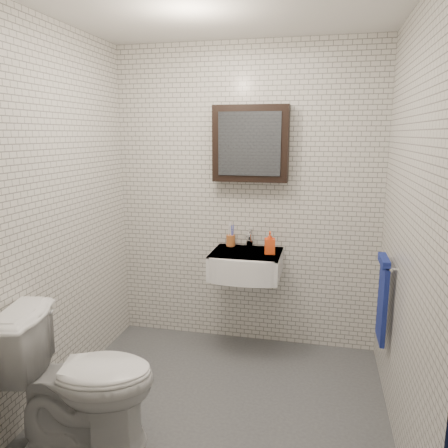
% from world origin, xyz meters
% --- Properties ---
extents(ground, '(2.20, 2.00, 0.01)m').
position_xyz_m(ground, '(0.00, 0.00, 0.01)').
color(ground, '#46494D').
rests_on(ground, ground).
extents(room_shell, '(2.22, 2.02, 2.51)m').
position_xyz_m(room_shell, '(0.00, 0.00, 1.47)').
color(room_shell, silver).
rests_on(room_shell, ground).
extents(washbasin, '(0.55, 0.50, 0.20)m').
position_xyz_m(washbasin, '(0.05, 0.73, 0.76)').
color(washbasin, white).
rests_on(washbasin, room_shell).
extents(faucet, '(0.06, 0.20, 0.15)m').
position_xyz_m(faucet, '(0.05, 0.93, 0.92)').
color(faucet, silver).
rests_on(faucet, washbasin).
extents(mirror_cabinet, '(0.60, 0.15, 0.60)m').
position_xyz_m(mirror_cabinet, '(0.05, 0.93, 1.70)').
color(mirror_cabinet, black).
rests_on(mirror_cabinet, room_shell).
extents(towel_rail, '(0.09, 0.30, 0.58)m').
position_xyz_m(towel_rail, '(1.04, 0.35, 0.72)').
color(towel_rail, silver).
rests_on(towel_rail, room_shell).
extents(toothbrush_cup, '(0.09, 0.09, 0.20)m').
position_xyz_m(toothbrush_cup, '(-0.11, 0.94, 0.90)').
color(toothbrush_cup, '#B8632E').
rests_on(toothbrush_cup, washbasin).
extents(soap_bottle, '(0.09, 0.09, 0.18)m').
position_xyz_m(soap_bottle, '(0.24, 0.77, 0.94)').
color(soap_bottle, orange).
rests_on(soap_bottle, washbasin).
extents(toilet, '(0.89, 0.62, 0.83)m').
position_xyz_m(toilet, '(-0.67, -0.53, 0.41)').
color(toilet, white).
rests_on(toilet, ground).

